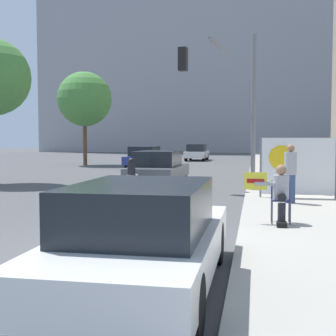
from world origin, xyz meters
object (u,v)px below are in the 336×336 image
at_px(traffic_light_pole, 225,86).
at_px(street_tree_midblock, 85,99).
at_px(protest_banner, 297,166).
at_px(parked_car_curbside, 143,236).
at_px(car_on_road_distant, 197,152).
at_px(motorcycle_on_road, 132,178).
at_px(car_on_road_midblock, 145,157).
at_px(seated_protester, 280,192).
at_px(car_on_road_nearest, 158,168).
at_px(jogger_on_sidewalk, 290,173).

relative_size(traffic_light_pole, street_tree_midblock, 0.81).
distance_m(protest_banner, traffic_light_pole, 4.15).
bearing_deg(parked_car_curbside, car_on_road_distant, 95.98).
relative_size(car_on_road_distant, motorcycle_on_road, 2.13).
distance_m(car_on_road_midblock, car_on_road_distant, 10.70).
distance_m(protest_banner, car_on_road_midblock, 17.39).
height_order(seated_protester, street_tree_midblock, street_tree_midblock).
xyz_separation_m(protest_banner, street_tree_midblock, (-13.29, 17.40, 3.63)).
relative_size(parked_car_curbside, car_on_road_midblock, 0.97).
xyz_separation_m(motorcycle_on_road, street_tree_midblock, (-7.79, 16.08, 4.18)).
xyz_separation_m(seated_protester, car_on_road_distant, (-5.52, 30.20, -0.09)).
height_order(protest_banner, car_on_road_nearest, protest_banner).
distance_m(car_on_road_midblock, motorcycle_on_road, 14.21).
bearing_deg(car_on_road_distant, jogger_on_sidewalk, -77.50).
distance_m(jogger_on_sidewalk, motorcycle_on_road, 5.80).
relative_size(jogger_on_sidewalk, car_on_road_midblock, 0.36).
bearing_deg(street_tree_midblock, motorcycle_on_road, -64.16).
bearing_deg(car_on_road_distant, car_on_road_midblock, -101.40).
height_order(jogger_on_sidewalk, traffic_light_pole, traffic_light_pole).
relative_size(car_on_road_nearest, street_tree_midblock, 0.72).
height_order(protest_banner, traffic_light_pole, traffic_light_pole).
height_order(seated_protester, protest_banner, protest_banner).
relative_size(car_on_road_nearest, motorcycle_on_road, 2.32).
relative_size(jogger_on_sidewalk, street_tree_midblock, 0.24).
xyz_separation_m(traffic_light_pole, street_tree_midblock, (-10.98, 15.20, 0.96)).
bearing_deg(jogger_on_sidewalk, parked_car_curbside, 44.17).
distance_m(protest_banner, car_on_road_nearest, 6.83).
distance_m(traffic_light_pole, car_on_road_nearest, 4.74).
height_order(traffic_light_pole, street_tree_midblock, street_tree_midblock).
height_order(seated_protester, traffic_light_pole, traffic_light_pole).
height_order(car_on_road_distant, motorcycle_on_road, car_on_road_distant).
bearing_deg(protest_banner, car_on_road_midblock, 118.75).
bearing_deg(parked_car_curbside, car_on_road_midblock, 103.40).
height_order(traffic_light_pole, parked_car_curbside, traffic_light_pole).
bearing_deg(jogger_on_sidewalk, car_on_road_midblock, -92.71).
xyz_separation_m(jogger_on_sidewalk, protest_banner, (0.28, 1.17, 0.13)).
bearing_deg(parked_car_curbside, traffic_light_pole, 88.40).
bearing_deg(jogger_on_sidewalk, street_tree_midblock, -83.90).
distance_m(parked_car_curbside, street_tree_midblock, 28.62).
relative_size(seated_protester, car_on_road_distant, 0.28).
bearing_deg(car_on_road_midblock, parked_car_curbside, -76.60).
relative_size(seated_protester, street_tree_midblock, 0.19).
bearing_deg(parked_car_curbside, protest_banner, 73.51).
height_order(traffic_light_pole, car_on_road_midblock, traffic_light_pole).
height_order(car_on_road_nearest, car_on_road_distant, car_on_road_distant).
distance_m(seated_protester, car_on_road_nearest, 9.94).
height_order(protest_banner, street_tree_midblock, street_tree_midblock).
bearing_deg(car_on_road_distant, motorcycle_on_road, -88.26).
relative_size(seated_protester, car_on_road_nearest, 0.26).
height_order(traffic_light_pole, car_on_road_distant, traffic_light_pole).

